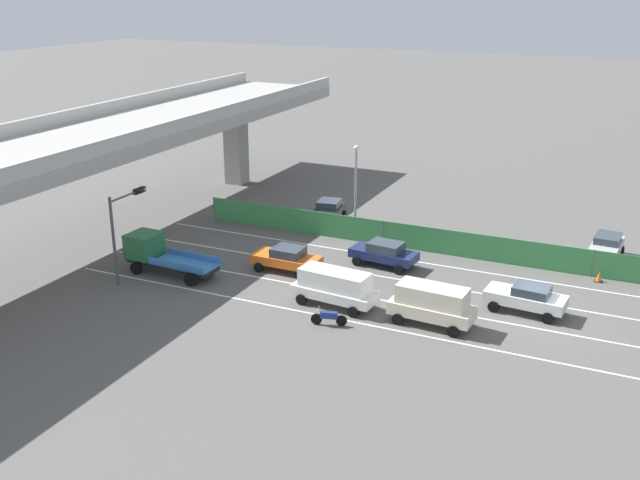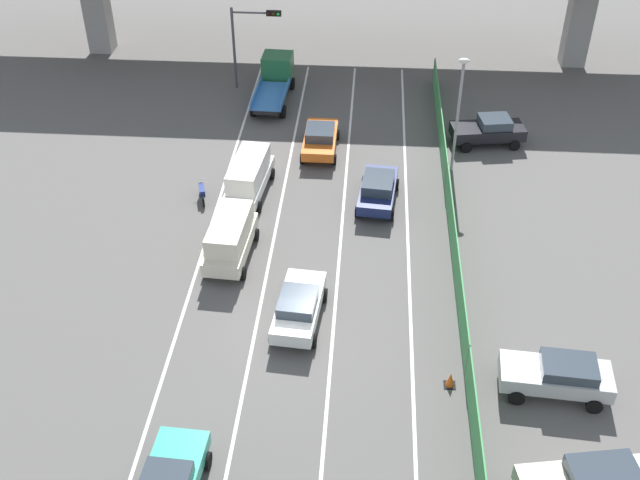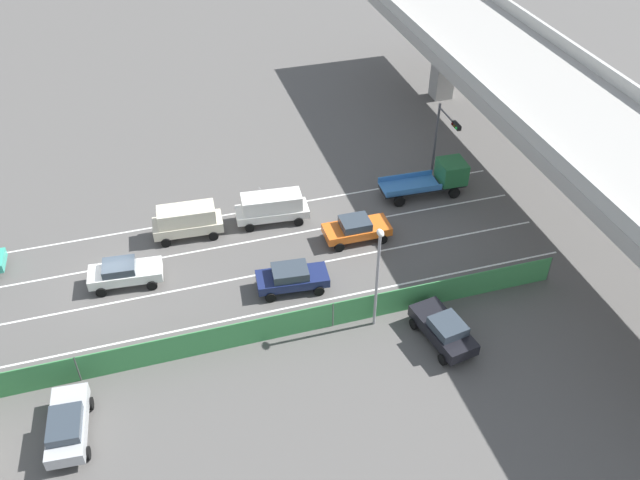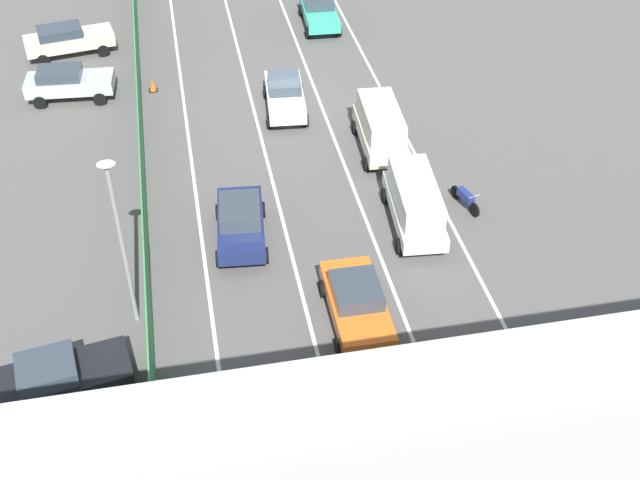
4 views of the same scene
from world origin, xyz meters
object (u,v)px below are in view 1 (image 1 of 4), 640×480
(traffic_light, at_px, (124,218))
(traffic_cone, at_px, (599,277))
(street_lamp, at_px, (356,182))
(motorcycle, at_px, (329,317))
(car_van_cream, at_px, (432,303))
(flatbed_truck_blue, at_px, (158,253))
(parked_sedan_dark, at_px, (328,211))
(car_taxi_orange, at_px, (287,258))
(car_van_white, at_px, (335,286))
(car_sedan_navy, at_px, (384,253))
(parked_wagon_silver, at_px, (606,247))
(car_hatchback_white, at_px, (527,297))

(traffic_light, xyz_separation_m, traffic_cone, (11.63, -26.30, -3.59))
(street_lamp, bearing_deg, motorcycle, -163.38)
(car_van_cream, xyz_separation_m, traffic_light, (-1.65, 18.72, 2.66))
(flatbed_truck_blue, bearing_deg, parked_sedan_dark, -22.94)
(car_taxi_orange, xyz_separation_m, parked_sedan_dark, (9.93, 1.63, 0.05))
(flatbed_truck_blue, xyz_separation_m, motorcycle, (-2.44, -12.87, -0.78))
(parked_sedan_dark, bearing_deg, car_van_white, -154.34)
(car_taxi_orange, height_order, car_sedan_navy, car_sedan_navy)
(parked_wagon_silver, distance_m, traffic_light, 30.80)
(car_sedan_navy, bearing_deg, flatbed_truck_blue, 118.81)
(car_taxi_orange, xyz_separation_m, parked_wagon_silver, (10.52, -18.08, 0.04))
(car_van_white, distance_m, traffic_light, 13.44)
(car_taxi_orange, height_order, parked_wagon_silver, parked_wagon_silver)
(car_van_cream, height_order, street_lamp, street_lamp)
(car_sedan_navy, distance_m, flatbed_truck_blue, 14.33)
(motorcycle, bearing_deg, traffic_light, 86.94)
(car_sedan_navy, xyz_separation_m, motorcycle, (-9.35, -0.31, -0.44))
(car_hatchback_white, distance_m, motorcycle, 11.05)
(car_taxi_orange, bearing_deg, parked_wagon_silver, -59.80)
(motorcycle, xyz_separation_m, traffic_light, (0.74, 13.80, 3.43))
(car_van_white, relative_size, traffic_cone, 7.60)
(car_hatchback_white, relative_size, street_lamp, 0.67)
(flatbed_truck_blue, bearing_deg, street_lamp, -38.56)
(flatbed_truck_blue, distance_m, parked_wagon_silver, 28.99)
(car_van_white, distance_m, traffic_cone, 16.58)
(car_sedan_navy, relative_size, flatbed_truck_blue, 0.72)
(traffic_light, relative_size, street_lamp, 0.82)
(traffic_light, bearing_deg, car_van_white, -82.57)
(car_taxi_orange, relative_size, car_van_white, 0.87)
(flatbed_truck_blue, relative_size, traffic_light, 1.12)
(car_taxi_orange, bearing_deg, motorcycle, -136.83)
(parked_sedan_dark, height_order, street_lamp, street_lamp)
(parked_sedan_dark, relative_size, traffic_cone, 6.82)
(car_taxi_orange, relative_size, flatbed_truck_blue, 0.71)
(car_van_cream, distance_m, traffic_cone, 12.57)
(car_van_cream, bearing_deg, car_sedan_navy, 36.89)
(street_lamp, bearing_deg, car_van_cream, -141.20)
(car_van_cream, relative_size, parked_sedan_dark, 1.02)
(car_hatchback_white, xyz_separation_m, street_lamp, (7.47, 13.27, 3.21))
(flatbed_truck_blue, xyz_separation_m, parked_wagon_silver, (14.01, -25.39, -0.32))
(flatbed_truck_blue, height_order, parked_sedan_dark, flatbed_truck_blue)
(street_lamp, xyz_separation_m, traffic_cone, (-1.15, -16.54, -3.80))
(car_sedan_navy, bearing_deg, traffic_light, 122.56)
(car_hatchback_white, bearing_deg, street_lamp, 60.63)
(car_taxi_orange, relative_size, car_sedan_navy, 0.98)
(flatbed_truck_blue, height_order, parked_wagon_silver, flatbed_truck_blue)
(traffic_cone, bearing_deg, parked_wagon_silver, -0.24)
(car_van_white, relative_size, street_lamp, 0.75)
(motorcycle, distance_m, traffic_light, 14.24)
(car_van_cream, xyz_separation_m, traffic_cone, (9.98, -7.58, -0.93))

